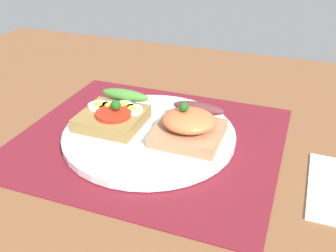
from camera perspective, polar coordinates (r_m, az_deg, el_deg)
name	(u,v)px	position (r cm, az deg, el deg)	size (l,w,h in cm)	color
ground_plane	(150,148)	(58.83, -2.74, -3.31)	(120.00, 90.00, 3.20)	brown
placemat	(149,138)	(57.90, -2.78, -1.86)	(38.71, 34.15, 0.30)	maroon
plate	(149,134)	(57.53, -2.80, -1.26)	(25.79, 25.79, 1.10)	white
sandwich_egg_tomato	(114,114)	(59.35, -8.06, 1.78)	(9.28, 10.48, 4.23)	olive
sandwich_salmon	(189,126)	(54.56, 3.16, 0.03)	(9.38, 10.37, 5.73)	#A67C55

